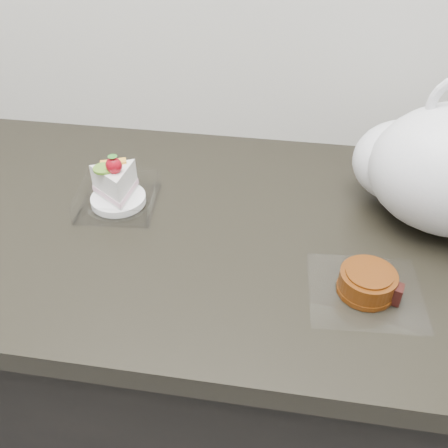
{
  "coord_description": "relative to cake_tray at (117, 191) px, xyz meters",
  "views": [
    {
      "loc": [
        0.21,
        1.01,
        1.44
      ],
      "look_at": [
        0.11,
        1.64,
        0.94
      ],
      "focal_mm": 40.0,
      "sensor_mm": 36.0,
      "label": 1
    }
  ],
  "objects": [
    {
      "name": "mooncake_wrap",
      "position": [
        0.43,
        -0.15,
        -0.01
      ],
      "size": [
        0.18,
        0.17,
        0.04
      ],
      "rotation": [
        0.0,
        0.0,
        0.24
      ],
      "color": "white",
      "rests_on": "counter"
    },
    {
      "name": "counter",
      "position": [
        0.1,
        -0.02,
        -0.48
      ],
      "size": [
        2.04,
        0.64,
        0.9
      ],
      "color": "black",
      "rests_on": "ground"
    },
    {
      "name": "cake_tray",
      "position": [
        0.0,
        0.0,
        0.0
      ],
      "size": [
        0.15,
        0.15,
        0.11
      ],
      "rotation": [
        0.0,
        0.0,
        0.09
      ],
      "color": "white",
      "rests_on": "counter"
    }
  ]
}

